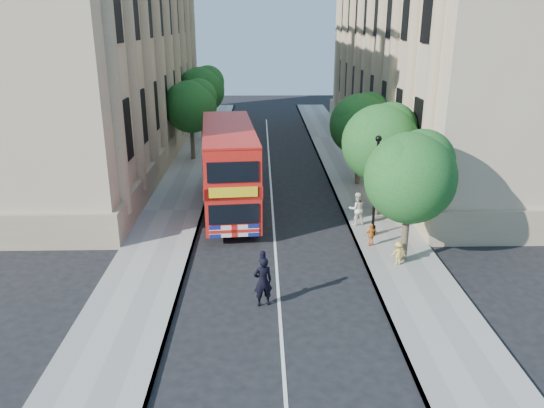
{
  "coord_description": "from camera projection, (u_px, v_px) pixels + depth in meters",
  "views": [
    {
      "loc": [
        -0.69,
        -18.91,
        10.51
      ],
      "look_at": [
        -0.16,
        4.66,
        2.3
      ],
      "focal_mm": 35.0,
      "sensor_mm": 36.0,
      "label": 1
    }
  ],
  "objects": [
    {
      "name": "child_b",
      "position": [
        398.0,
        253.0,
        23.63
      ],
      "size": [
        0.74,
        0.47,
        1.1
      ],
      "primitive_type": "imported",
      "rotation": [
        0.0,
        0.0,
        3.22
      ],
      "color": "gold",
      "rests_on": "pavement_right"
    },
    {
      "name": "tree_left_back",
      "position": [
        202.0,
        88.0,
        48.01
      ],
      "size": [
        4.2,
        4.2,
        6.65
      ],
      "color": "#473828",
      "rests_on": "ground"
    },
    {
      "name": "tree_right_mid",
      "position": [
        381.0,
        139.0,
        28.52
      ],
      "size": [
        4.2,
        4.2,
        6.37
      ],
      "color": "#473828",
      "rests_on": "ground"
    },
    {
      "name": "tree_left_far",
      "position": [
        191.0,
        104.0,
        40.54
      ],
      "size": [
        4.0,
        4.0,
        6.3
      ],
      "color": "#473828",
      "rests_on": "ground"
    },
    {
      "name": "pavement_right",
      "position": [
        371.0,
        209.0,
        30.87
      ],
      "size": [
        3.5,
        80.0,
        0.12
      ],
      "primitive_type": "cube",
      "color": "gray",
      "rests_on": "ground"
    },
    {
      "name": "police_constable",
      "position": [
        263.0,
        281.0,
        20.32
      ],
      "size": [
        0.84,
        0.66,
        2.04
      ],
      "primitive_type": "imported",
      "rotation": [
        0.0,
        0.0,
        3.4
      ],
      "color": "black",
      "rests_on": "ground"
    },
    {
      "name": "box_van",
      "position": [
        234.0,
        167.0,
        34.79
      ],
      "size": [
        2.09,
        5.02,
        2.86
      ],
      "rotation": [
        0.0,
        0.0,
        -0.01
      ],
      "color": "black",
      "rests_on": "ground"
    },
    {
      "name": "double_decker_bus",
      "position": [
        229.0,
        166.0,
        29.98
      ],
      "size": [
        3.71,
        10.69,
        4.84
      ],
      "rotation": [
        0.0,
        0.0,
        0.09
      ],
      "color": "red",
      "rests_on": "ground"
    },
    {
      "name": "building_left",
      "position": [
        89.0,
        41.0,
        40.73
      ],
      "size": [
        12.0,
        38.0,
        18.0
      ],
      "primitive_type": "cube",
      "color": "tan",
      "rests_on": "ground"
    },
    {
      "name": "pavement_left",
      "position": [
        173.0,
        211.0,
        30.63
      ],
      "size": [
        3.5,
        80.0,
        0.12
      ],
      "primitive_type": "cube",
      "color": "gray",
      "rests_on": "ground"
    },
    {
      "name": "ground",
      "position": [
        278.0,
        296.0,
        21.33
      ],
      "size": [
        120.0,
        120.0,
        0.0
      ],
      "primitive_type": "plane",
      "color": "black",
      "rests_on": "ground"
    },
    {
      "name": "lamp_post",
      "position": [
        375.0,
        190.0,
        26.27
      ],
      "size": [
        0.32,
        0.32,
        5.16
      ],
      "color": "black",
      "rests_on": "pavement_right"
    },
    {
      "name": "woman_pedestrian",
      "position": [
        357.0,
        209.0,
        28.17
      ],
      "size": [
        0.97,
        0.81,
        1.79
      ],
      "primitive_type": "imported",
      "rotation": [
        0.0,
        0.0,
        3.3
      ],
      "color": "white",
      "rests_on": "pavement_right"
    },
    {
      "name": "tree_right_near",
      "position": [
        411.0,
        173.0,
        22.92
      ],
      "size": [
        4.0,
        4.0,
        6.08
      ],
      "color": "#473828",
      "rests_on": "ground"
    },
    {
      "name": "building_right",
      "position": [
        445.0,
        40.0,
        41.32
      ],
      "size": [
        12.0,
        38.0,
        18.0
      ],
      "primitive_type": "cube",
      "color": "tan",
      "rests_on": "ground"
    },
    {
      "name": "child_a",
      "position": [
        371.0,
        235.0,
        25.62
      ],
      "size": [
        0.7,
        0.42,
        1.12
      ],
      "primitive_type": "imported",
      "rotation": [
        0.0,
        0.0,
        3.39
      ],
      "color": "orange",
      "rests_on": "pavement_right"
    },
    {
      "name": "tree_right_far",
      "position": [
        361.0,
        121.0,
        34.23
      ],
      "size": [
        4.0,
        4.0,
        6.15
      ],
      "color": "#473828",
      "rests_on": "ground"
    }
  ]
}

